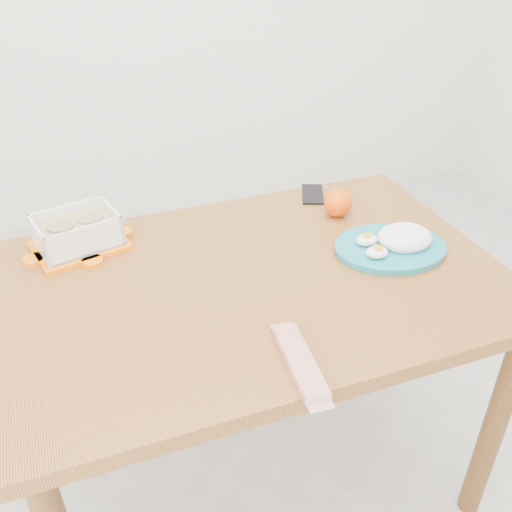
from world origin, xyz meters
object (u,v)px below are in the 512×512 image
object	(u,v)px
rice_plate	(395,242)
food_container	(77,232)
orange_fruit	(338,203)
dining_table	(256,307)
smartphone	(313,194)

from	to	relation	value
rice_plate	food_container	bearing A→B (deg)	168.85
food_container	orange_fruit	bearing A→B (deg)	-19.77
dining_table	smartphone	size ratio (longest dim) A/B	9.91
orange_fruit	smartphone	world-z (taller)	orange_fruit
dining_table	orange_fruit	size ratio (longest dim) A/B	15.65
smartphone	dining_table	bearing A→B (deg)	-109.57
rice_plate	orange_fruit	bearing A→B (deg)	113.39
food_container	smartphone	world-z (taller)	food_container
rice_plate	smartphone	xyz separation A→B (m)	(-0.09, 0.36, -0.02)
rice_plate	smartphone	bearing A→B (deg)	110.35
dining_table	smartphone	bearing A→B (deg)	47.27
rice_plate	smartphone	world-z (taller)	rice_plate
food_container	orange_fruit	xyz separation A→B (m)	(0.73, -0.02, -0.01)
dining_table	orange_fruit	distance (m)	0.41
dining_table	smartphone	world-z (taller)	smartphone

